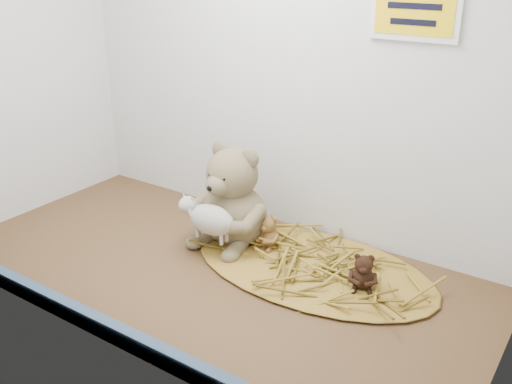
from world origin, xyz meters
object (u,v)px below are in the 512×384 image
Objects in this scene: mini_teddy_tan at (268,230)px; mini_teddy_brown at (363,270)px; main_teddy at (234,195)px; toy_lamb at (211,220)px.

mini_teddy_tan reaches higher than mini_teddy_brown.
main_teddy reaches higher than toy_lamb.
mini_teddy_tan is at bearing 10.83° from main_teddy.
mini_teddy_brown is (34.64, 5.74, -4.37)cm from toy_lamb.
toy_lamb reaches higher than mini_teddy_brown.
mini_teddy_brown is (34.64, -3.06, -7.33)cm from main_teddy.
main_teddy is 1.64× the size of toy_lamb.
mini_teddy_brown is at bearing -1.21° from main_teddy.
main_teddy is 35.54cm from mini_teddy_brown.
mini_teddy_brown is at bearing 9.41° from toy_lamb.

